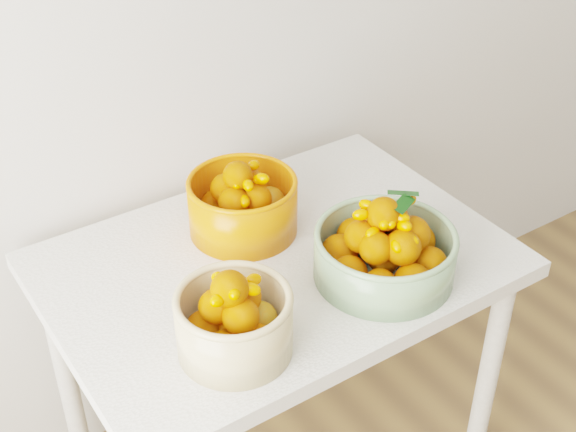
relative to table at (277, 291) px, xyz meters
name	(u,v)px	position (x,y,z in m)	size (l,w,h in m)	color
table	(277,291)	(0.00, 0.00, 0.00)	(1.00, 0.70, 0.75)	silver
bowl_cream	(234,321)	(-0.22, -0.20, 0.17)	(0.30, 0.30, 0.19)	tan
bowl_green	(385,250)	(0.16, -0.18, 0.16)	(0.40, 0.40, 0.20)	gray
bowl_orange	(243,204)	(0.00, 0.13, 0.17)	(0.28, 0.28, 0.18)	orange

